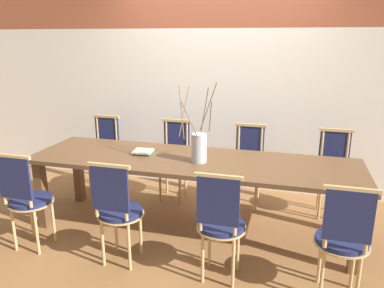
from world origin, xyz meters
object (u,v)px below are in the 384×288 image
(dining_table, at_px, (192,167))
(vase_centerpiece, at_px, (199,147))
(chair_near_center, at_px, (220,221))
(chair_far_center, at_px, (248,162))
(book_stack, at_px, (143,152))

(dining_table, distance_m, vase_centerpiece, 0.25)
(chair_near_center, xyz_separation_m, chair_far_center, (0.03, 1.44, 0.00))
(vase_centerpiece, bearing_deg, chair_near_center, -62.94)
(vase_centerpiece, bearing_deg, chair_far_center, 64.66)
(book_stack, bearing_deg, chair_far_center, 34.99)
(chair_far_center, bearing_deg, book_stack, 34.99)
(chair_far_center, xyz_separation_m, book_stack, (-0.96, -0.67, 0.25))
(dining_table, height_order, chair_near_center, chair_near_center)
(chair_near_center, distance_m, book_stack, 1.23)
(dining_table, relative_size, chair_near_center, 3.37)
(chair_far_center, bearing_deg, vase_centerpiece, 64.66)
(chair_near_center, distance_m, vase_centerpiece, 0.83)
(dining_table, height_order, book_stack, book_stack)
(chair_near_center, relative_size, book_stack, 4.61)
(chair_near_center, bearing_deg, chair_far_center, 88.89)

